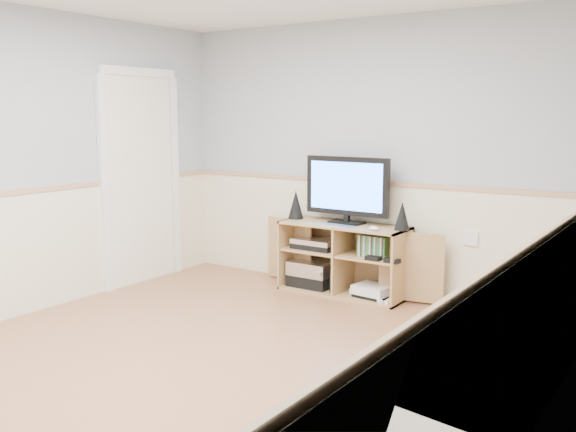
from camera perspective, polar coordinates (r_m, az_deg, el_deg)
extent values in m
cube|color=tan|center=(4.40, -6.99, -13.06)|extent=(4.00, 4.50, 0.02)
cube|color=#9FA7AC|center=(5.63, -22.96, 4.34)|extent=(0.02, 4.50, 2.50)
cube|color=#9FA7AC|center=(3.16, 21.24, 1.35)|extent=(0.02, 4.50, 2.50)
cube|color=#9FA7AC|center=(5.98, 7.15, 5.21)|extent=(4.00, 0.02, 2.50)
cube|color=beige|center=(6.06, 6.94, -1.89)|extent=(4.00, 0.01, 1.00)
cube|color=tan|center=(5.98, 7.00, 3.00)|extent=(4.00, 0.02, 0.04)
cube|color=white|center=(6.43, -12.95, 3.08)|extent=(0.03, 0.82, 2.00)
cube|color=tan|center=(6.01, 4.92, -6.76)|extent=(1.18, 0.44, 0.02)
cube|color=tan|center=(5.87, 5.00, -0.82)|extent=(1.18, 0.44, 0.02)
cube|color=tan|center=(6.22, 0.26, -3.17)|extent=(0.02, 0.44, 0.65)
cube|color=tan|center=(5.68, 10.11, -4.51)|extent=(0.02, 0.44, 0.65)
cube|color=tan|center=(6.11, 5.92, -3.45)|extent=(1.18, 0.02, 0.65)
cube|color=tan|center=(5.93, 4.96, -3.82)|extent=(0.02, 0.42, 0.61)
cube|color=tan|center=(6.06, 2.52, -2.98)|extent=(0.56, 0.40, 0.02)
cube|color=tan|center=(5.78, 7.53, -3.64)|extent=(0.56, 0.40, 0.02)
cube|color=tan|center=(6.30, 0.11, -3.02)|extent=(0.57, 0.12, 0.61)
cube|color=tan|center=(5.71, 10.89, -4.46)|extent=(0.57, 0.12, 0.61)
cube|color=black|center=(5.91, 5.24, -0.56)|extent=(0.31, 0.18, 0.02)
cube|color=black|center=(5.90, 5.24, -0.18)|extent=(0.05, 0.04, 0.06)
cube|color=black|center=(5.86, 5.28, 2.67)|extent=(0.83, 0.05, 0.53)
cube|color=#3076FF|center=(5.84, 5.15, 2.65)|extent=(0.73, 0.01, 0.44)
cone|color=black|center=(6.14, 0.70, 1.02)|extent=(0.15, 0.15, 0.27)
cone|color=black|center=(5.62, 10.12, 0.02)|extent=(0.13, 0.13, 0.25)
cube|color=silver|center=(5.74, 4.44, -0.88)|extent=(0.31, 0.14, 0.01)
ellipsoid|color=white|center=(5.57, 7.64, -1.10)|extent=(0.11, 0.08, 0.04)
cube|color=black|center=(6.15, 2.18, -5.72)|extent=(0.41, 0.31, 0.11)
cube|color=silver|center=(6.12, 2.18, -4.63)|extent=(0.41, 0.31, 0.13)
cube|color=black|center=(6.05, 2.52, -2.66)|extent=(0.41, 0.29, 0.05)
cube|color=silver|center=(6.05, 2.52, -2.22)|extent=(0.41, 0.29, 0.05)
cube|color=black|center=(5.96, 4.22, -5.77)|extent=(0.04, 0.14, 0.20)
cube|color=white|center=(5.93, 6.72, -6.65)|extent=(0.23, 0.18, 0.05)
cube|color=black|center=(5.84, 7.55, -7.00)|extent=(0.32, 0.27, 0.03)
cube|color=white|center=(5.83, 7.56, -6.48)|extent=(0.34, 0.29, 0.08)
cube|color=white|center=(5.69, 9.00, -7.47)|extent=(0.04, 0.14, 0.03)
cube|color=white|center=(5.84, 9.50, -7.06)|extent=(0.09, 0.15, 0.03)
cube|color=#3F8C3F|center=(5.73, 7.64, -2.67)|extent=(0.27, 0.14, 0.19)
cube|color=white|center=(5.65, 15.96, -1.92)|extent=(0.12, 0.03, 0.12)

